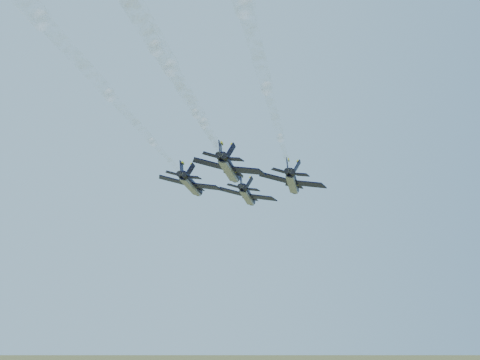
{
  "coord_description": "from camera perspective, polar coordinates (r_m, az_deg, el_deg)",
  "views": [
    {
      "loc": [
        -12.86,
        -112.12,
        81.75
      ],
      "look_at": [
        0.6,
        -1.41,
        104.98
      ],
      "focal_mm": 45.0,
      "sensor_mm": 36.0,
      "label": 1
    }
  ],
  "objects": [
    {
      "name": "smoke_trail_lead",
      "position": [
        60.73,
        -8.92,
        9.86
      ],
      "size": [
        26.84,
        86.14,
        2.99
      ],
      "rotation": [
        0.0,
        0.23,
        -0.28
      ],
      "color": "white"
    },
    {
      "name": "smoke_trail_right",
      "position": [
        47.53,
        -1.43,
        16.13
      ],
      "size": [
        26.84,
        86.14,
        2.99
      ],
      "rotation": [
        0.0,
        0.23,
        -0.28
      ],
      "color": "white"
    },
    {
      "name": "jet_right",
      "position": [
        111.16,
        5.03,
        -0.2
      ],
      "size": [
        11.99,
        16.51,
        4.27
      ],
      "rotation": [
        0.0,
        0.23,
        -0.28
      ],
      "color": "black"
    },
    {
      "name": "jet_lead",
      "position": [
        124.24,
        0.74,
        -1.47
      ],
      "size": [
        11.99,
        16.51,
        4.27
      ],
      "rotation": [
        0.0,
        0.23,
        -0.28
      ],
      "color": "black"
    },
    {
      "name": "jet_slot",
      "position": [
        99.77,
        -0.98,
        1.09
      ],
      "size": [
        11.99,
        16.51,
        4.27
      ],
      "rotation": [
        0.0,
        0.23,
        -0.28
      ],
      "color": "black"
    },
    {
      "name": "jet_left",
      "position": [
        113.33,
        -4.62,
        -0.43
      ],
      "size": [
        11.99,
        16.51,
        4.27
      ],
      "rotation": [
        0.0,
        0.23,
        -0.28
      ],
      "color": "black"
    }
  ]
}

